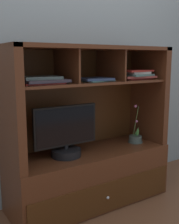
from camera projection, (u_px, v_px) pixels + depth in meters
The scene contains 8 objects.
floor_plane at pixel (90, 202), 2.51m from camera, with size 6.00×6.00×0.02m, color brown.
back_wall at pixel (72, 40), 2.48m from camera, with size 6.00×0.02×2.80m, color gray.
media_console at pixel (89, 155), 2.44m from camera, with size 1.40×0.53×1.34m.
tv_monitor at pixel (66, 136), 2.25m from camera, with size 0.55×0.24×0.41m.
potted_orchid at pixel (135, 138), 2.65m from camera, with size 0.14×0.14×0.36m.
magazine_stack_left at pixel (133, 75), 2.52m from camera, with size 0.34×0.31×0.08m.
magazine_stack_centre at pixel (40, 80), 2.07m from camera, with size 0.34×0.33×0.05m.
magazine_stack_right at pixel (94, 79), 2.29m from camera, with size 0.29×0.27×0.03m.
Camera 1 is at (-1.26, -1.94, 1.24)m, focal length 45.28 mm.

